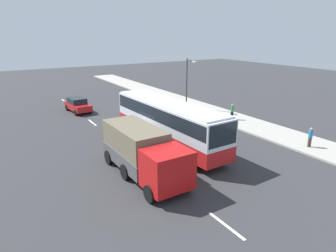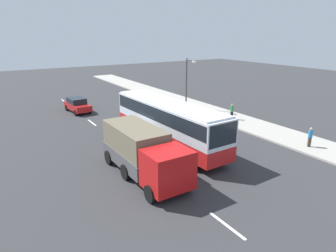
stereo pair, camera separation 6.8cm
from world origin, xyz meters
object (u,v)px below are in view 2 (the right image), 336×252
object	(u,v)px
car_red_compact	(77,105)
street_lamp	(187,80)
cargo_truck	(143,151)
coach_bus	(168,119)
pedestrian_near_curb	(310,136)
pedestrian_at_crossing	(232,110)

from	to	relation	value
car_red_compact	street_lamp	bearing A→B (deg)	55.92
cargo_truck	coach_bus	bearing A→B (deg)	130.47
coach_bus	cargo_truck	xyz separation A→B (m)	(3.53, -4.02, -0.59)
coach_bus	pedestrian_near_curb	xyz separation A→B (m)	(6.28, 8.86, -1.16)
car_red_compact	pedestrian_at_crossing	bearing A→B (deg)	40.60
pedestrian_near_curb	cargo_truck	bearing A→B (deg)	101.92
coach_bus	car_red_compact	world-z (taller)	coach_bus
coach_bus	pedestrian_near_curb	bearing A→B (deg)	52.53
cargo_truck	pedestrian_near_curb	distance (m)	13.18
pedestrian_near_curb	street_lamp	xyz separation A→B (m)	(-14.63, -1.09, 2.46)
coach_bus	cargo_truck	size ratio (longest dim) A/B	1.61
street_lamp	pedestrian_at_crossing	bearing A→B (deg)	13.10
car_red_compact	pedestrian_near_curb	size ratio (longest dim) A/B	2.74
pedestrian_at_crossing	cargo_truck	bearing A→B (deg)	-52.75
pedestrian_at_crossing	street_lamp	size ratio (longest dim) A/B	0.28
cargo_truck	pedestrian_at_crossing	bearing A→B (deg)	113.74
coach_bus	car_red_compact	size ratio (longest dim) A/B	2.87
cargo_truck	street_lamp	distance (m)	16.84
cargo_truck	pedestrian_at_crossing	xyz separation A→B (m)	(-6.02, 13.15, -0.53)
coach_bus	pedestrian_at_crossing	bearing A→B (deg)	103.08
cargo_truck	pedestrian_near_curb	xyz separation A→B (m)	(2.75, 12.88, -0.58)
coach_bus	car_red_compact	bearing A→B (deg)	-170.00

